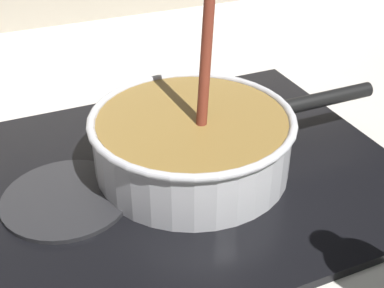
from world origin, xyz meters
TOP-DOWN VIEW (x-y plane):
  - ground at (0.00, 0.00)m, footprint 2.40×1.60m
  - hob_plate at (0.14, 0.09)m, footprint 0.56×0.48m
  - burner_ring at (0.14, 0.09)m, footprint 0.16×0.16m
  - spare_burner at (-0.04, 0.09)m, footprint 0.16×0.16m
  - cooking_pan at (0.14, 0.09)m, footprint 0.43×0.27m

SIDE VIEW (x-z plane):
  - ground at x=0.00m, z-range -0.04..0.00m
  - hob_plate at x=0.14m, z-range 0.00..0.01m
  - spare_burner at x=-0.04m, z-range 0.01..0.02m
  - burner_ring at x=0.14m, z-range 0.01..0.02m
  - cooking_pan at x=0.14m, z-range -0.12..0.23m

